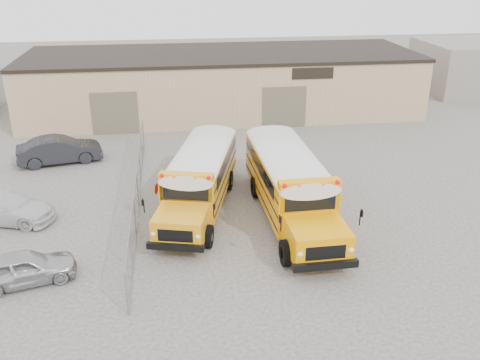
{
  "coord_description": "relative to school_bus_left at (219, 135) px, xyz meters",
  "views": [
    {
      "loc": [
        -4.17,
        -21.81,
        11.76
      ],
      "look_at": [
        -0.98,
        1.86,
        1.6
      ],
      "focal_mm": 40.0,
      "sensor_mm": 36.0,
      "label": 1
    }
  ],
  "objects": [
    {
      "name": "tarp_bundle",
      "position": [
        3.72,
        -11.01,
        -0.94
      ],
      "size": [
        1.08,
        1.08,
        1.47
      ],
      "color": "black",
      "rests_on": "ground"
    },
    {
      "name": "car_white",
      "position": [
        -10.88,
        -6.42,
        -0.99
      ],
      "size": [
        5.2,
        3.21,
        1.41
      ],
      "primitive_type": "imported",
      "rotation": [
        0.0,
        0.0,
        1.3
      ],
      "color": "silver",
      "rests_on": "ground"
    },
    {
      "name": "warehouse",
      "position": [
        1.34,
        11.41,
        0.68
      ],
      "size": [
        30.2,
        10.2,
        4.67
      ],
      "color": "#D1B481",
      "rests_on": "ground"
    },
    {
      "name": "distant_building_right",
      "position": [
        25.34,
        15.41,
        0.51
      ],
      "size": [
        10.0,
        8.0,
        4.4
      ],
      "primitive_type": "cube",
      "color": "gray",
      "rests_on": "ground"
    },
    {
      "name": "car_silver",
      "position": [
        -8.72,
        -11.97,
        -1.03
      ],
      "size": [
        4.18,
        2.54,
        1.33
      ],
      "primitive_type": "imported",
      "rotation": [
        0.0,
        0.0,
        1.84
      ],
      "color": "#B1B0B5",
      "rests_on": "ground"
    },
    {
      "name": "chainlink_fence",
      "position": [
        -4.66,
        -5.59,
        -0.79
      ],
      "size": [
        0.07,
        18.07,
        1.81
      ],
      "color": "gray",
      "rests_on": "ground"
    },
    {
      "name": "ground",
      "position": [
        1.34,
        -8.59,
        -1.69
      ],
      "size": [
        120.0,
        120.0,
        0.0
      ],
      "primitive_type": "plane",
      "color": "#4A4744",
      "rests_on": "ground"
    },
    {
      "name": "school_bus_left",
      "position": [
        0.0,
        0.0,
        0.0
      ],
      "size": [
        4.88,
        10.29,
        2.93
      ],
      "color": "orange",
      "rests_on": "ground"
    },
    {
      "name": "car_dark",
      "position": [
        -9.58,
        1.15,
        -0.88
      ],
      "size": [
        5.17,
        2.73,
        1.62
      ],
      "primitive_type": "imported",
      "rotation": [
        0.0,
        0.0,
        1.79
      ],
      "color": "black",
      "rests_on": "ground"
    },
    {
      "name": "school_bus_right",
      "position": [
        2.5,
        -0.99,
        0.13
      ],
      "size": [
        3.01,
        10.86,
        3.16
      ],
      "color": "#FF9D00",
      "rests_on": "ground"
    }
  ]
}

